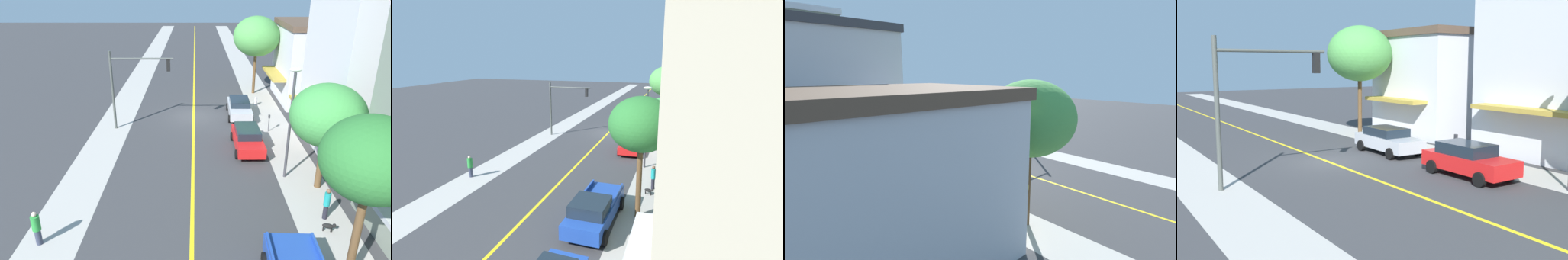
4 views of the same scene
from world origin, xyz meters
TOP-DOWN VIEW (x-y plane):
  - ground_plane at (0.00, 0.00)m, footprint 140.00×140.00m
  - sidewalk_left at (-6.55, 0.00)m, footprint 2.82×126.00m
  - sidewalk_right at (6.55, 0.00)m, footprint 2.82×126.00m
  - road_centerline_stripe at (0.00, 0.00)m, footprint 0.20×126.00m
  - brick_apartment_block at (-13.89, -4.88)m, footprint 12.42×7.89m
  - tan_rowhouse at (-13.90, 6.06)m, footprint 11.96×8.71m
  - street_tree_left_near at (-6.24, -7.00)m, footprint 4.62×4.62m
  - street_tree_right_corner at (-6.26, 18.75)m, footprint 3.62×3.62m
  - street_tree_left_far at (-7.31, 11.54)m, footprint 4.08×4.08m
  - fire_hydrant at (-5.92, -3.09)m, footprint 0.44×0.24m
  - parking_meter at (-5.94, 3.35)m, footprint 0.12×0.18m
  - traffic_light_mast at (4.80, 2.62)m, footprint 4.90×0.32m
  - street_lamp at (-5.64, 10.40)m, footprint 0.70×0.36m
  - red_sedan_left_curb at (-3.85, 6.43)m, footprint 2.11×4.58m
  - silver_sedan_left_curb at (-4.01, -0.22)m, footprint 2.16×4.71m
  - blue_pickup_truck at (-4.07, 20.23)m, footprint 2.45×5.71m
  - pedestrian_green_shirt at (7.03, 16.48)m, footprint 0.39×0.39m
  - pedestrian_teal_shirt at (-6.74, 14.58)m, footprint 0.32×0.32m
  - small_dog at (-6.58, 15.62)m, footprint 0.65×0.35m

SIDE VIEW (x-z plane):
  - ground_plane at x=0.00m, z-range 0.00..0.00m
  - road_centerline_stripe at x=0.00m, z-range 0.00..0.00m
  - sidewalk_left at x=-6.55m, z-range 0.00..0.01m
  - sidewalk_right at x=6.55m, z-range 0.00..0.01m
  - small_dog at x=-6.58m, z-range 0.08..0.56m
  - fire_hydrant at x=-5.92m, z-range 0.00..0.81m
  - silver_sedan_left_curb at x=-4.01m, z-range 0.04..1.54m
  - red_sedan_left_curb at x=-3.85m, z-range 0.04..1.59m
  - pedestrian_green_shirt at x=7.03m, z-range 0.04..1.78m
  - blue_pickup_truck at x=-4.07m, z-range 0.01..1.83m
  - parking_meter at x=-5.94m, z-range 0.22..1.63m
  - pedestrian_teal_shirt at x=-6.74m, z-range 0.06..1.80m
  - brick_apartment_block at x=-13.89m, z-range 0.01..7.58m
  - traffic_light_mast at x=4.80m, z-range 1.00..7.24m
  - street_lamp at x=-5.64m, z-range 0.77..7.59m
  - street_tree_left_far at x=-7.31m, z-range 1.35..7.55m
  - street_tree_right_corner at x=-6.26m, z-range 1.99..9.12m
  - tan_rowhouse at x=-13.90m, z-range 0.01..11.27m
  - street_tree_left_near at x=-6.24m, z-range 1.94..9.79m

